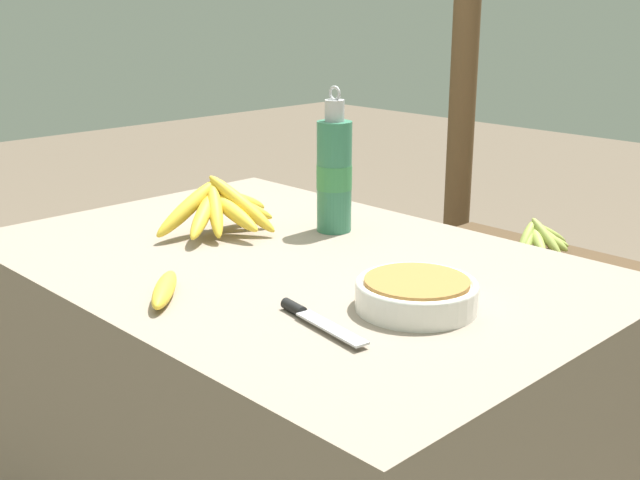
{
  "coord_description": "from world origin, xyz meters",
  "views": [
    {
      "loc": [
        1.2,
        -1.08,
        1.28
      ],
      "look_at": [
        0.04,
        0.05,
        0.78
      ],
      "focal_mm": 45.0,
      "sensor_mm": 36.0,
      "label": 1
    }
  ],
  "objects_px": {
    "serving_bowl": "(417,292)",
    "loose_banana_front": "(165,289)",
    "banana_bunch_green": "(540,236)",
    "water_bottle": "(334,174)",
    "support_post_near": "(466,22)",
    "banana_bunch_ripe": "(221,207)",
    "knife": "(311,317)"
  },
  "relations": [
    {
      "from": "serving_bowl",
      "to": "loose_banana_front",
      "type": "distance_m",
      "value": 0.46
    },
    {
      "from": "serving_bowl",
      "to": "banana_bunch_green",
      "type": "height_order",
      "value": "serving_bowl"
    },
    {
      "from": "water_bottle",
      "to": "support_post_near",
      "type": "distance_m",
      "value": 1.58
    },
    {
      "from": "serving_bowl",
      "to": "water_bottle",
      "type": "relative_size",
      "value": 0.64
    },
    {
      "from": "banana_bunch_ripe",
      "to": "serving_bowl",
      "type": "bearing_deg",
      "value": -3.59
    },
    {
      "from": "water_bottle",
      "to": "knife",
      "type": "bearing_deg",
      "value": -49.26
    },
    {
      "from": "banana_bunch_ripe",
      "to": "water_bottle",
      "type": "height_order",
      "value": "water_bottle"
    },
    {
      "from": "water_bottle",
      "to": "knife",
      "type": "distance_m",
      "value": 0.57
    },
    {
      "from": "knife",
      "to": "water_bottle",
      "type": "bearing_deg",
      "value": 139.4
    },
    {
      "from": "loose_banana_front",
      "to": "support_post_near",
      "type": "distance_m",
      "value": 2.13
    },
    {
      "from": "banana_bunch_ripe",
      "to": "banana_bunch_green",
      "type": "bearing_deg",
      "value": 86.84
    },
    {
      "from": "serving_bowl",
      "to": "banana_bunch_green",
      "type": "xyz_separation_m",
      "value": [
        -0.54,
        1.35,
        -0.3
      ]
    },
    {
      "from": "serving_bowl",
      "to": "banana_bunch_green",
      "type": "relative_size",
      "value": 0.74
    },
    {
      "from": "knife",
      "to": "support_post_near",
      "type": "bearing_deg",
      "value": 127.96
    },
    {
      "from": "serving_bowl",
      "to": "banana_bunch_green",
      "type": "distance_m",
      "value": 1.49
    },
    {
      "from": "knife",
      "to": "support_post_near",
      "type": "distance_m",
      "value": 2.14
    },
    {
      "from": "knife",
      "to": "loose_banana_front",
      "type": "bearing_deg",
      "value": -148.06
    },
    {
      "from": "loose_banana_front",
      "to": "knife",
      "type": "distance_m",
      "value": 0.29
    },
    {
      "from": "serving_bowl",
      "to": "knife",
      "type": "distance_m",
      "value": 0.2
    },
    {
      "from": "water_bottle",
      "to": "banana_bunch_green",
      "type": "distance_m",
      "value": 1.18
    },
    {
      "from": "banana_bunch_ripe",
      "to": "banana_bunch_green",
      "type": "distance_m",
      "value": 1.36
    },
    {
      "from": "support_post_near",
      "to": "loose_banana_front",
      "type": "bearing_deg",
      "value": -68.69
    },
    {
      "from": "knife",
      "to": "banana_bunch_green",
      "type": "height_order",
      "value": "knife"
    },
    {
      "from": "banana_bunch_ripe",
      "to": "knife",
      "type": "xyz_separation_m",
      "value": [
        0.53,
        -0.22,
        -0.05
      ]
    },
    {
      "from": "loose_banana_front",
      "to": "support_post_near",
      "type": "bearing_deg",
      "value": 111.31
    },
    {
      "from": "water_bottle",
      "to": "support_post_near",
      "type": "xyz_separation_m",
      "value": [
        -0.66,
        1.4,
        0.3
      ]
    },
    {
      "from": "knife",
      "to": "support_post_near",
      "type": "relative_size",
      "value": 0.09
    },
    {
      "from": "loose_banana_front",
      "to": "banana_bunch_green",
      "type": "xyz_separation_m",
      "value": [
        -0.19,
        1.64,
        -0.28
      ]
    },
    {
      "from": "banana_bunch_green",
      "to": "loose_banana_front",
      "type": "bearing_deg",
      "value": -83.52
    },
    {
      "from": "banana_bunch_ripe",
      "to": "loose_banana_front",
      "type": "bearing_deg",
      "value": -51.87
    },
    {
      "from": "banana_bunch_ripe",
      "to": "water_bottle",
      "type": "relative_size",
      "value": 0.95
    },
    {
      "from": "serving_bowl",
      "to": "water_bottle",
      "type": "distance_m",
      "value": 0.53
    }
  ]
}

